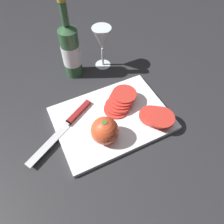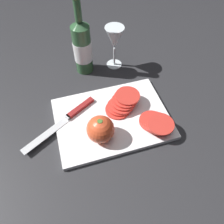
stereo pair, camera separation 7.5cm
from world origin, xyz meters
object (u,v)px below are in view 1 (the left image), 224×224
(wine_bottle, at_px, (71,51))
(whole_tomato, at_px, (105,131))
(knife, at_px, (72,119))
(tomato_slice_stack_near, at_px, (120,102))
(tomato_slice_stack_far, at_px, (156,117))
(wine_glass, at_px, (102,40))

(wine_bottle, relative_size, whole_tomato, 3.51)
(knife, relative_size, tomato_slice_stack_near, 2.07)
(knife, xyz_separation_m, tomato_slice_stack_far, (0.27, -0.13, 0.01))
(knife, height_order, tomato_slice_stack_near, tomato_slice_stack_near)
(wine_bottle, bearing_deg, tomato_slice_stack_far, -65.72)
(whole_tomato, distance_m, tomato_slice_stack_far, 0.19)
(wine_glass, relative_size, tomato_slice_stack_near, 1.35)
(tomato_slice_stack_far, bearing_deg, tomato_slice_stack_near, 126.37)
(knife, bearing_deg, wine_bottle, -141.41)
(knife, bearing_deg, tomato_slice_stack_near, 145.73)
(wine_bottle, distance_m, knife, 0.28)
(knife, distance_m, tomato_slice_stack_near, 0.18)
(whole_tomato, relative_size, tomato_slice_stack_near, 0.68)
(wine_glass, height_order, knife, wine_glass)
(wine_glass, distance_m, tomato_slice_stack_near, 0.27)
(wine_bottle, bearing_deg, knife, -111.87)
(wine_bottle, distance_m, wine_glass, 0.13)
(tomato_slice_stack_near, distance_m, tomato_slice_stack_far, 0.14)
(wine_glass, relative_size, knife, 0.65)
(knife, bearing_deg, wine_glass, -163.50)
(wine_bottle, relative_size, tomato_slice_stack_far, 2.52)
(whole_tomato, height_order, tomato_slice_stack_far, whole_tomato)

